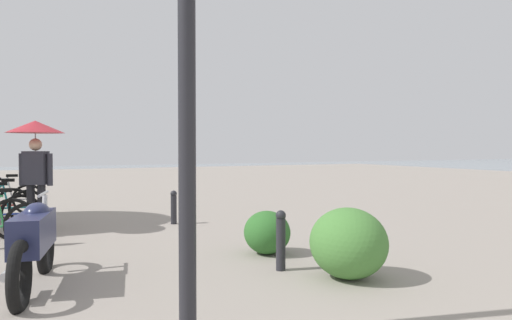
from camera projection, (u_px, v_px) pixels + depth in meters
name	position (u px, v px, depth m)	size (l,w,h in m)	color
motorcycle	(34.00, 242.00, 5.31)	(2.15, 0.60, 1.06)	black
bicycle_silver	(4.00, 199.00, 11.13)	(0.42, 1.75, 0.95)	black
pedestrian	(35.00, 144.00, 8.61)	(1.00, 1.00, 2.03)	black
bollard_near	(281.00, 239.00, 6.03)	(0.13, 0.13, 0.76)	#232328
bollard_mid	(174.00, 206.00, 9.67)	(0.13, 0.13, 0.68)	#232328
shrub_low	(267.00, 232.00, 6.96)	(0.74, 0.66, 0.63)	#2D6628
shrub_wide	(348.00, 243.00, 5.66)	(0.99, 0.89, 0.84)	#477F38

